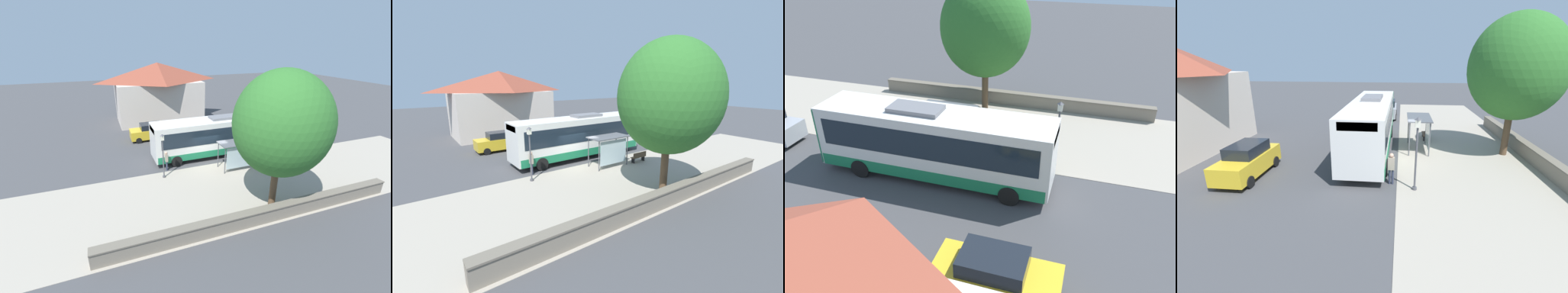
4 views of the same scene
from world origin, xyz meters
TOP-DOWN VIEW (x-y plane):
  - ground_plane at (0.00, 0.00)m, footprint 120.00×120.00m
  - sidewalk_plaza at (-4.50, 0.00)m, footprint 9.00×44.00m
  - stone_wall at (-8.55, 0.00)m, footprint 0.60×20.00m
  - background_building at (15.76, 0.75)m, footprint 7.01×11.71m
  - bus at (1.96, -1.43)m, footprint 2.79×11.93m
  - bus_shelter at (-1.54, -2.03)m, footprint 1.64×3.18m
  - pedestrian at (0.31, 3.78)m, footprint 0.34×0.23m
  - bench at (-2.16, -4.75)m, footprint 0.40×1.48m
  - street_lamp_near at (-0.90, 4.33)m, footprint 0.28×0.28m
  - shade_tree at (-7.23, -1.56)m, footprint 5.95×5.95m
  - parked_car_behind_bus at (1.37, -12.91)m, footprint 1.95×4.44m
  - parked_car_far_lane at (8.36, 3.55)m, footprint 1.92×4.38m

SIDE VIEW (x-z plane):
  - ground_plane at x=0.00m, z-range 0.00..0.00m
  - sidewalk_plaza at x=-4.50m, z-range 0.00..0.02m
  - bench at x=-2.16m, z-range 0.03..0.91m
  - stone_wall at x=-8.55m, z-range 0.01..0.99m
  - parked_car_far_lane at x=8.36m, z-range -0.02..1.84m
  - parked_car_behind_bus at x=1.37m, z-range -0.03..1.94m
  - pedestrian at x=0.31m, z-range 0.16..1.89m
  - bus at x=1.96m, z-range 0.06..3.87m
  - bus_shelter at x=-1.54m, z-range 0.80..3.23m
  - street_lamp_near at x=-0.90m, z-range 0.37..4.13m
  - background_building at x=15.76m, z-range 0.12..7.87m
  - shade_tree at x=-7.23m, z-range 1.24..10.29m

